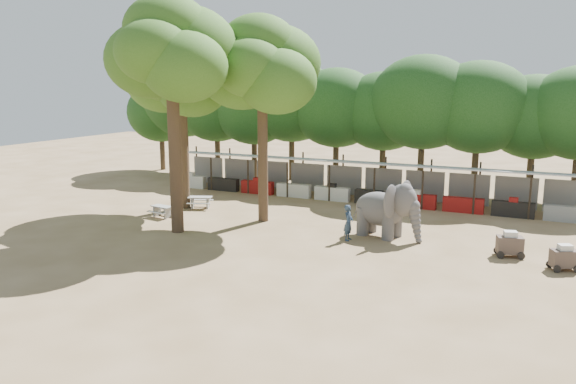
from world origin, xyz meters
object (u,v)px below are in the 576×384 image
at_px(picnic_table_near, 162,210).
at_px(yard_tree_left, 181,74).
at_px(handler, 348,223).
at_px(picnic_table_far, 200,201).
at_px(cart_front, 564,258).
at_px(cart_back, 510,244).
at_px(yard_tree_back, 261,67).
at_px(elephant, 387,209).
at_px(yard_tree_center, 171,52).

bearing_deg(picnic_table_near, yard_tree_left, 107.06).
bearing_deg(handler, picnic_table_near, 88.66).
distance_m(picnic_table_far, cart_front, 20.70).
relative_size(handler, cart_front, 1.33).
xyz_separation_m(picnic_table_near, cart_back, (18.85, 0.32, 0.15)).
xyz_separation_m(handler, cart_front, (9.63, -0.59, -0.35)).
bearing_deg(yard_tree_left, yard_tree_back, -9.46).
distance_m(picnic_table_near, cart_back, 18.85).
bearing_deg(cart_back, picnic_table_near, 165.47).
bearing_deg(cart_back, yard_tree_back, 157.85).
xyz_separation_m(yard_tree_left, picnic_table_near, (0.39, -2.87, -7.77)).
bearing_deg(cart_front, picnic_table_far, 145.55).
bearing_deg(elephant, cart_back, 5.41).
height_order(picnic_table_far, cart_front, cart_front).
distance_m(handler, picnic_table_far, 11.19).
relative_size(elephant, picnic_table_near, 2.57).
bearing_deg(cart_back, picnic_table_far, 156.27).
height_order(yard_tree_center, picnic_table_near, yard_tree_center).
relative_size(elephant, cart_back, 2.81).
relative_size(yard_tree_left, yard_tree_center, 0.92).
relative_size(handler, cart_back, 1.30).
bearing_deg(yard_tree_left, cart_front, -9.51).
height_order(yard_tree_center, cart_back, yard_tree_center).
distance_m(elephant, picnic_table_far, 12.49).
bearing_deg(yard_tree_back, cart_front, -9.53).
bearing_deg(cart_back, yard_tree_left, 156.96).
bearing_deg(yard_tree_left, yard_tree_center, -59.04).
relative_size(picnic_table_far, cart_back, 1.33).
distance_m(yard_tree_center, cart_front, 20.41).
xyz_separation_m(yard_tree_left, handler, (11.80, -3.00, -7.31)).
distance_m(yard_tree_center, picnic_table_far, 10.29).
bearing_deg(picnic_table_near, picnic_table_far, 86.62).
distance_m(yard_tree_back, elephant, 10.27).
height_order(yard_tree_left, yard_tree_back, yard_tree_back).
bearing_deg(picnic_table_far, handler, -38.15).
bearing_deg(elephant, picnic_table_near, -160.20).
relative_size(yard_tree_center, handler, 6.73).
bearing_deg(cart_back, elephant, 155.56).
xyz_separation_m(handler, picnic_table_far, (-10.74, 3.09, -0.42)).
distance_m(picnic_table_far, cart_back, 18.38).
distance_m(elephant, cart_front, 8.33).
relative_size(yard_tree_left, cart_back, 8.01).
bearing_deg(handler, cart_back, -87.11).
xyz_separation_m(yard_tree_center, cart_front, (18.43, 1.41, -8.66)).
xyz_separation_m(elephant, handler, (-1.59, -1.38, -0.54)).
relative_size(yard_tree_center, cart_back, 8.75).
bearing_deg(picnic_table_near, cart_back, 10.24).
height_order(elephant, picnic_table_far, elephant).
distance_m(elephant, handler, 2.17).
relative_size(yard_tree_left, yard_tree_back, 0.97).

